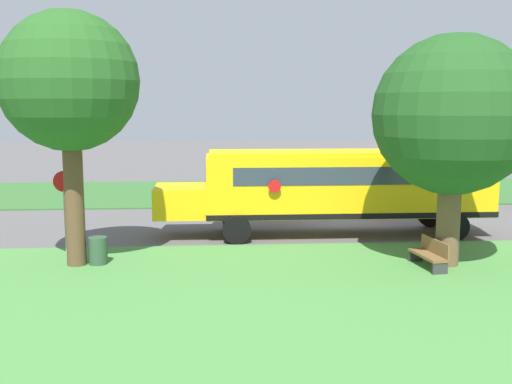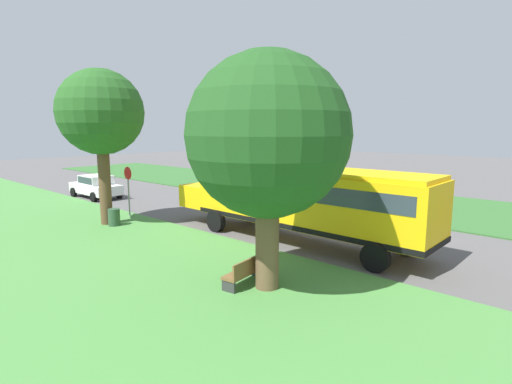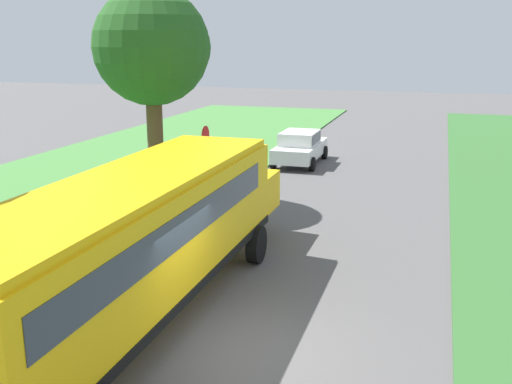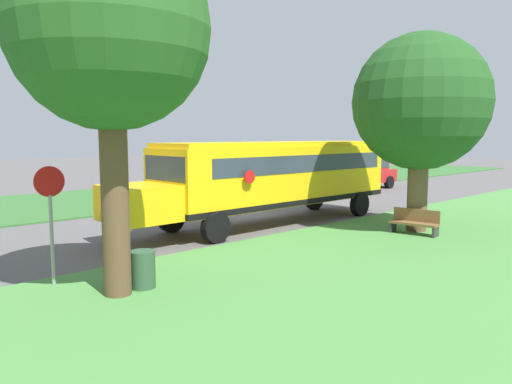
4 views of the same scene
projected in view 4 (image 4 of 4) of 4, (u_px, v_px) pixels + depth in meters
ground_plane at (248, 215)px, 21.50m from camera, size 120.00×120.00×0.00m
grass_verge at (484, 253)px, 14.30m from camera, size 12.00×80.00×0.08m
grass_far_side at (139, 196)px, 27.97m from camera, size 10.00×80.00×0.07m
school_bus at (274, 174)px, 19.25m from camera, size 2.85×12.42×3.16m
pickup_truck at (363, 172)px, 31.95m from camera, size 2.28×5.40×2.10m
oak_tree_beside_bus at (418, 102)px, 17.07m from camera, size 4.67×4.67×6.89m
oak_tree_roadside_mid at (102, 32)px, 9.91m from camera, size 4.05×4.05×7.54m
stop_sign at (51, 211)px, 11.03m from camera, size 0.08×0.68×2.74m
park_bench at (415, 223)px, 16.88m from camera, size 1.65×0.71×0.92m
trash_bin at (143, 271)px, 10.92m from camera, size 0.56×0.56×0.90m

